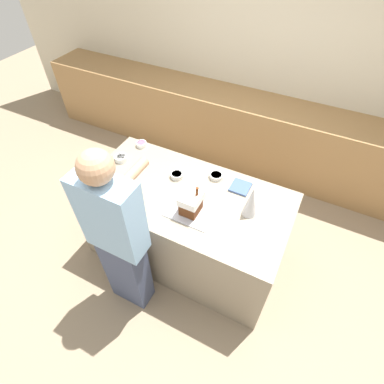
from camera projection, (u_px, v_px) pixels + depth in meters
name	position (u px, v px, depth m)	size (l,w,h in m)	color
ground_plane	(187.00, 249.00, 3.28)	(12.00, 12.00, 0.00)	gray
wall_back	(264.00, 61.00, 3.59)	(8.00, 0.05, 2.60)	beige
back_cabinet_block	(246.00, 132.00, 3.99)	(6.00, 0.60, 0.94)	#9E7547
kitchen_island	(186.00, 225.00, 2.96)	(1.87, 0.96, 0.88)	gray
baking_tray	(191.00, 211.00, 2.50)	(0.39, 0.29, 0.01)	#B2B2BC
gingerbread_house	(191.00, 203.00, 2.43)	(0.16, 0.19, 0.26)	#5B2D14
decorative_tree	(251.00, 202.00, 2.39)	(0.12, 0.12, 0.29)	silver
candy_bowl_near_tray_left	(121.00, 158.00, 2.94)	(0.13, 0.13, 0.05)	white
candy_bowl_front_corner	(177.00, 175.00, 2.77)	(0.12, 0.12, 0.05)	silver
candy_bowl_near_tray_right	(216.00, 176.00, 2.77)	(0.12, 0.12, 0.04)	silver
candy_bowl_center_rear	(141.00, 144.00, 3.10)	(0.11, 0.11, 0.05)	white
cookbook	(240.00, 187.00, 2.69)	(0.17, 0.18, 0.02)	#3F598C
person	(118.00, 239.00, 2.29)	(0.46, 0.58, 1.76)	#424C6B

